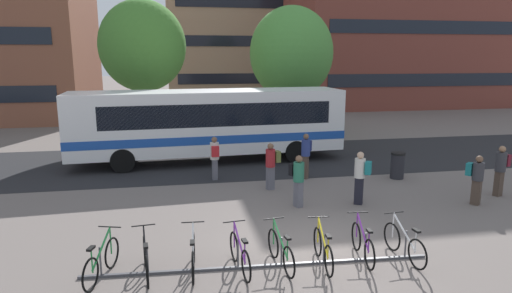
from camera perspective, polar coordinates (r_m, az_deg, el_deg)
The scene contains 24 objects.
ground at distance 11.30m, azimuth 7.58°, elevation -13.01°, with size 200.00×200.00×0.00m, color #6B605B.
bus_lane_asphalt at distance 20.33m, azimuth -0.86°, elevation -1.67°, with size 80.00×7.20×0.01m, color #232326.
city_bus at distance 19.77m, azimuth -6.35°, elevation 3.11°, with size 12.15×3.26×3.20m.
bike_rack at distance 10.26m, azimuth 0.50°, elevation -15.00°, with size 7.91×0.47×0.70m.
parked_bicycle_green_0 at distance 10.24m, azimuth -19.44°, elevation -13.96°, with size 0.66×1.67×0.99m.
parked_bicycle_black_1 at distance 10.07m, azimuth -14.14°, elevation -14.07°, with size 0.52×1.72×0.99m.
parked_bicycle_white_2 at distance 10.04m, azimuth -8.15°, elevation -13.90°, with size 0.52×1.72×0.99m.
parked_bicycle_purple_3 at distance 10.01m, azimuth -2.11°, elevation -13.88°, with size 0.52×1.72×0.99m.
parked_bicycle_green_4 at distance 10.18m, azimuth 3.23°, elevation -13.43°, with size 0.52×1.72×0.99m.
parked_bicycle_yellow_5 at distance 10.35m, azimuth 8.71°, elevation -13.11°, with size 0.52×1.72×0.99m.
parked_bicycle_purple_6 at distance 10.81m, azimuth 13.70°, elevation -12.19°, with size 0.52×1.72×0.99m.
parked_bicycle_white_7 at distance 11.08m, azimuth 18.72°, elevation -11.90°, with size 0.52×1.72×0.99m.
commuter_navy_pack_0 at distance 17.09m, azimuth 6.51°, elevation -0.80°, with size 0.55×0.60×1.78m.
commuter_teal_pack_1 at distance 14.39m, azimuth 13.46°, elevation -3.53°, with size 0.61×0.54×1.73m.
commuter_olive_pack_2 at distance 15.59m, azimuth 2.00°, elevation -2.15°, with size 0.58×0.43×1.69m.
commuter_teal_pack_3 at distance 15.68m, azimuth 26.75°, elevation -3.51°, with size 0.55×0.60×1.62m.
commuter_maroon_pack_4 at distance 17.02m, azimuth 29.25°, elevation -2.37°, with size 0.59×0.47×1.75m.
commuter_red_pack_5 at distance 16.85m, azimuth -5.40°, elevation -1.17°, with size 0.35×0.53×1.68m.
commuter_black_pack_6 at distance 13.87m, azimuth 5.48°, elevation -4.00°, with size 0.48×0.60×1.67m.
trash_bin at distance 17.96m, azimuth 17.91°, elevation -2.35°, with size 0.55×0.55×1.03m.
street_tree_0 at distance 25.12m, azimuth -14.53°, elevation 12.53°, with size 4.66×4.66×7.70m.
street_tree_1 at distance 27.74m, azimuth 4.61°, elevation 12.02°, with size 5.14×5.14×7.72m.
building_right_wing at distance 46.02m, azimuth 18.58°, elevation 16.30°, with size 20.93×10.66×17.72m.
building_centre_block at distance 52.72m, azimuth -2.64°, elevation 12.93°, with size 15.63×11.00×11.69m.
Camera 1 is at (-3.26, -9.74, 4.70)m, focal length 30.76 mm.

